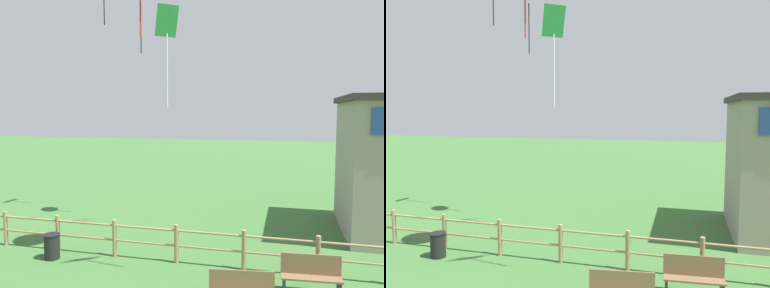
{
  "view_description": "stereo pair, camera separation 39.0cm",
  "coord_description": "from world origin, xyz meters",
  "views": [
    {
      "loc": [
        3.35,
        -3.16,
        4.79
      ],
      "look_at": [
        0.0,
        9.89,
        3.63
      ],
      "focal_mm": 35.0,
      "sensor_mm": 36.0,
      "label": 1
    },
    {
      "loc": [
        3.73,
        -3.05,
        4.79
      ],
      "look_at": [
        0.0,
        9.89,
        3.63
      ],
      "focal_mm": 35.0,
      "sensor_mm": 36.0,
      "label": 2
    }
  ],
  "objects": [
    {
      "name": "kite_green_diamond",
      "position": [
        -1.19,
        10.68,
        7.75
      ],
      "size": [
        0.91,
        0.85,
        3.85
      ],
      "color": "green"
    },
    {
      "name": "trash_bin",
      "position": [
        -4.03,
        7.2,
        0.41
      ],
      "size": [
        0.53,
        0.53,
        0.82
      ],
      "color": "black",
      "rests_on": "ground_plane"
    },
    {
      "name": "wooden_fence",
      "position": [
        -0.0,
        7.89,
        0.7
      ],
      "size": [
        17.23,
        0.14,
        1.23
      ],
      "color": "#9E7F56",
      "rests_on": "ground_plane"
    },
    {
      "name": "park_bench_by_building",
      "position": [
        4.03,
        6.89,
        0.52
      ],
      "size": [
        1.59,
        0.53,
        1.01
      ],
      "color": "brown",
      "rests_on": "ground_plane"
    }
  ]
}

